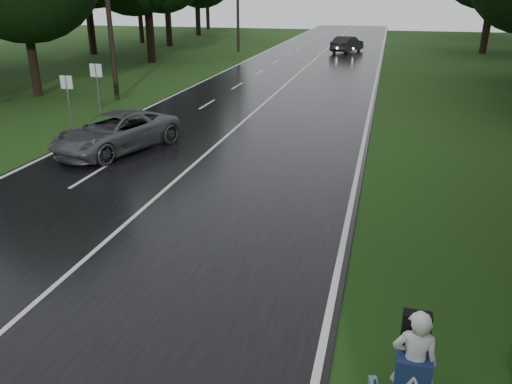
% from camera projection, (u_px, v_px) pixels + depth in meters
% --- Properties ---
extents(ground, '(160.00, 160.00, 0.00)m').
position_uv_depth(ground, '(4.00, 333.00, 9.46)').
color(ground, '#1D3D12').
rests_on(ground, ground).
extents(road, '(12.00, 140.00, 0.04)m').
position_uv_depth(road, '(260.00, 108.00, 27.48)').
color(road, black).
rests_on(road, ground).
extents(lane_center, '(0.12, 140.00, 0.01)m').
position_uv_depth(lane_center, '(260.00, 107.00, 27.47)').
color(lane_center, silver).
rests_on(lane_center, road).
extents(grey_car, '(4.08, 5.82, 1.47)m').
position_uv_depth(grey_car, '(116.00, 132.00, 19.81)').
color(grey_car, '#494C4E').
rests_on(grey_car, road).
extents(far_car, '(3.13, 5.03, 1.56)m').
position_uv_depth(far_car, '(347.00, 44.00, 51.57)').
color(far_car, black).
rests_on(far_car, road).
extents(hitchhiker, '(0.66, 0.60, 1.80)m').
position_uv_depth(hitchhiker, '(413.00, 367.00, 7.38)').
color(hitchhiker, silver).
rests_on(hitchhiker, ground).
extents(utility_pole_mid, '(1.80, 0.28, 10.83)m').
position_uv_depth(utility_pole_mid, '(117.00, 100.00, 29.47)').
color(utility_pole_mid, black).
rests_on(utility_pole_mid, ground).
extents(utility_pole_far, '(1.80, 0.28, 9.77)m').
position_uv_depth(utility_pole_far, '(238.00, 52.00, 52.33)').
color(utility_pole_far, black).
rests_on(utility_pole_far, ground).
extents(road_sign_a, '(0.58, 0.10, 2.42)m').
position_uv_depth(road_sign_a, '(73.00, 129.00, 23.25)').
color(road_sign_a, white).
rests_on(road_sign_a, ground).
extents(road_sign_b, '(0.63, 0.10, 2.61)m').
position_uv_depth(road_sign_b, '(101.00, 117.00, 25.50)').
color(road_sign_b, white).
rests_on(road_sign_b, ground).
extents(tree_left_d, '(8.04, 8.04, 12.56)m').
position_uv_depth(tree_left_d, '(39.00, 96.00, 30.67)').
color(tree_left_d, black).
rests_on(tree_left_d, ground).
extents(tree_left_e, '(9.44, 9.44, 14.76)m').
position_uv_depth(tree_left_e, '(152.00, 62.00, 44.83)').
color(tree_left_e, black).
rests_on(tree_left_e, ground).
extents(tree_left_f, '(11.71, 11.71, 18.29)m').
position_uv_depth(tree_left_f, '(170.00, 46.00, 57.91)').
color(tree_left_f, black).
rests_on(tree_left_f, ground).
extents(tree_right_f, '(10.30, 10.30, 16.10)m').
position_uv_depth(tree_right_f, '(482.00, 54.00, 50.98)').
color(tree_right_f, black).
rests_on(tree_right_f, ground).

